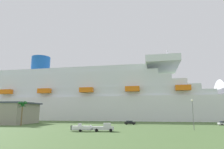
% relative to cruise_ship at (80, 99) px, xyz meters
% --- Properties ---
extents(ground_plane, '(600.00, 600.00, 0.00)m').
position_rel_cruise_ship_xyz_m(ground_plane, '(18.04, -42.33, -13.87)').
color(ground_plane, '#4C6B38').
extents(cruise_ship, '(237.49, 62.43, 54.52)m').
position_rel_cruise_ship_xyz_m(cruise_ship, '(0.00, 0.00, 0.00)').
color(cruise_ship, white).
rests_on(cruise_ship, ground_plane).
extents(pickup_truck, '(5.77, 2.70, 2.20)m').
position_rel_cruise_ship_xyz_m(pickup_truck, '(28.09, -82.79, -12.82)').
color(pickup_truck, silver).
rests_on(pickup_truck, ground_plane).
extents(small_boat_on_trailer, '(7.09, 2.34, 2.15)m').
position_rel_cruise_ship_xyz_m(small_boat_on_trailer, '(22.62, -83.31, -12.90)').
color(small_boat_on_trailer, '#595960').
rests_on(small_boat_on_trailer, ground_plane).
extents(palm_tree, '(3.79, 3.71, 9.33)m').
position_rel_cruise_ship_xyz_m(palm_tree, '(-6.39, -62.82, -6.42)').
color(palm_tree, brown).
rests_on(palm_tree, ground_plane).
extents(street_lamp, '(0.56, 0.56, 8.88)m').
position_rel_cruise_ship_xyz_m(street_lamp, '(53.58, -75.44, -8.17)').
color(street_lamp, slate).
rests_on(street_lamp, ground_plane).
extents(parked_car_black_coupe, '(4.72, 2.49, 1.58)m').
position_rel_cruise_ship_xyz_m(parked_car_black_coupe, '(34.79, -51.59, -13.03)').
color(parked_car_black_coupe, black).
rests_on(parked_car_black_coupe, ground_plane).
extents(parked_car_silver_sedan, '(4.96, 2.47, 1.58)m').
position_rel_cruise_ship_xyz_m(parked_car_silver_sedan, '(72.02, -52.40, -13.03)').
color(parked_car_silver_sedan, silver).
rests_on(parked_car_silver_sedan, ground_plane).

